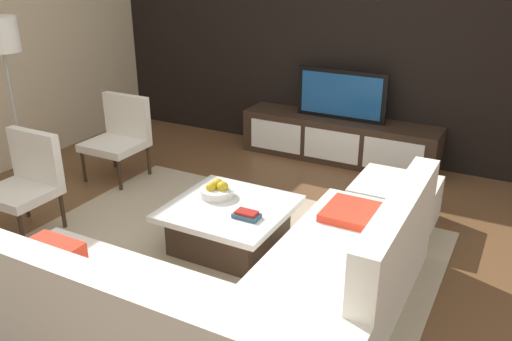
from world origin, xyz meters
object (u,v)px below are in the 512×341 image
Objects in this scene: fruit_bowl at (217,191)px; coffee_table at (230,225)px; book_stack at (247,215)px; sectional_couch at (238,300)px; accent_chair_near at (27,177)px; media_console at (338,140)px; accent_chair_far at (120,133)px; television at (341,95)px; floor_lamp at (2,46)px; ottoman at (394,203)px.

coffee_table is at bearing -30.17° from fruit_bowl.
fruit_bowl is 1.36× the size of book_stack.
accent_chair_near is (-2.31, 0.40, 0.20)m from sectional_couch.
fruit_bowl is (-0.80, 1.04, 0.14)m from sectional_couch.
media_console is 2.46m from accent_chair_far.
fruit_bowl is at bearing 151.17° from book_stack.
accent_chair_far reaches higher than media_console.
television is 2.37m from coffee_table.
accent_chair_near is at bearing -74.25° from accent_chair_far.
floor_lamp is 1.39m from accent_chair_far.
accent_chair_far is (-2.42, 1.70, 0.20)m from sectional_couch.
television is at bearing 93.00° from book_stack.
accent_chair_near is (-1.79, -2.83, 0.24)m from media_console.
sectional_couch reaches higher than coffee_table.
sectional_couch is 2.96m from accent_chair_far.
television is at bearing 128.11° from ottoman.
accent_chair_near reaches higher than sectional_couch.
television reaches higher than accent_chair_far.
fruit_bowl reaches higher than media_console.
television is 3.70× the size of fruit_bowl.
floor_lamp reaches higher than book_stack.
accent_chair_far reaches higher than ottoman.
sectional_couch reaches higher than book_stack.
fruit_bowl reaches higher than coffee_table.
ottoman is 1.59m from fruit_bowl.
ottoman is (0.46, 1.98, -0.09)m from sectional_couch.
television is 1.19× the size of accent_chair_near.
accent_chair_far is 4.23× the size of book_stack.
fruit_bowl is at bearing 15.77° from accent_chair_near.
fruit_bowl is (-1.26, -0.94, 0.23)m from ottoman.
book_stack is at bearing 5.07° from accent_chair_near.
accent_chair_near and accent_chair_far have the same top height.
sectional_couch is 2.04m from ottoman.
sectional_couch is at bearing -64.40° from book_stack.
television reaches higher than media_console.
media_console is at bearing 99.13° from sectional_couch.
television is at bearing 50.49° from accent_chair_near.
floor_lamp is 2.47× the size of ottoman.
fruit_bowl is at bearing -97.25° from television.
accent_chair_near is 3.20m from ottoman.
floor_lamp is (-3.03, 0.93, 1.18)m from sectional_couch.
floor_lamp is at bearing -177.17° from fruit_bowl.
coffee_table is 1.08× the size of accent_chair_near.
floor_lamp is (-2.41, -0.01, 1.26)m from coffee_table.
media_console is 8.10× the size of fruit_bowl.
ottoman is at bearing -51.88° from media_console.
floor_lamp is at bearing -179.84° from coffee_table.
fruit_bowl is at bearing 127.42° from sectional_couch.
media_console is 2.42m from book_stack.
coffee_table is 1.08× the size of accent_chair_far.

